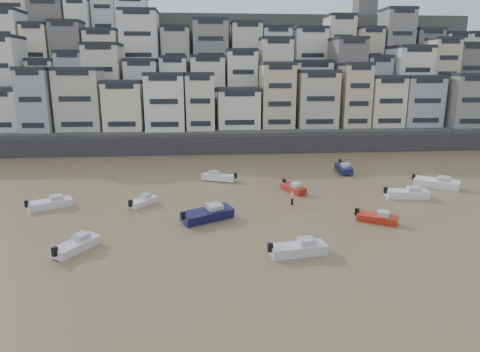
{
  "coord_description": "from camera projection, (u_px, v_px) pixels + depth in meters",
  "views": [
    {
      "loc": [
        3.96,
        -18.23,
        16.04
      ],
      "look_at": [
        8.11,
        30.0,
        4.0
      ],
      "focal_mm": 32.0,
      "sensor_mm": 36.0,
      "label": 1
    }
  ],
  "objects": [
    {
      "name": "harbor_wall",
      "position": [
        234.0,
        144.0,
        84.42
      ],
      "size": [
        140.0,
        3.0,
        3.5
      ],
      "primitive_type": "cube",
      "color": "#38383A",
      "rests_on": "ground"
    },
    {
      "name": "hillside",
      "position": [
        241.0,
        81.0,
        120.62
      ],
      "size": [
        141.04,
        66.0,
        50.0
      ],
      "color": "#4C4C47",
      "rests_on": "ground"
    },
    {
      "name": "boat_a",
      "position": [
        298.0,
        247.0,
        37.97
      ],
      "size": [
        5.79,
        2.68,
        1.52
      ],
      "primitive_type": null,
      "rotation": [
        0.0,
        0.0,
        0.16
      ],
      "color": "silver",
      "rests_on": "ground"
    },
    {
      "name": "boat_b",
      "position": [
        377.0,
        217.0,
        46.12
      ],
      "size": [
        4.72,
        3.73,
        1.26
      ],
      "primitive_type": null,
      "rotation": [
        0.0,
        0.0,
        -0.56
      ],
      "color": "#B22615",
      "rests_on": "ground"
    },
    {
      "name": "boat_c",
      "position": [
        208.0,
        213.0,
        46.6
      ],
      "size": [
        6.59,
        5.06,
        1.75
      ],
      "primitive_type": null,
      "rotation": [
        0.0,
        0.0,
        0.53
      ],
      "color": "#13153E",
      "rests_on": "ground"
    },
    {
      "name": "boat_d",
      "position": [
        407.0,
        192.0,
        54.87
      ],
      "size": [
        6.02,
        2.7,
        1.59
      ],
      "primitive_type": null,
      "rotation": [
        0.0,
        0.0,
        -0.14
      ],
      "color": "silver",
      "rests_on": "ground"
    },
    {
      "name": "boat_e",
      "position": [
        293.0,
        187.0,
        57.59
      ],
      "size": [
        3.31,
        5.1,
        1.32
      ],
      "primitive_type": null,
      "rotation": [
        0.0,
        0.0,
        -1.18
      ],
      "color": "maroon",
      "rests_on": "ground"
    },
    {
      "name": "boat_f",
      "position": [
        143.0,
        200.0,
        52.0
      ],
      "size": [
        3.64,
        4.44,
        1.2
      ],
      "primitive_type": null,
      "rotation": [
        0.0,
        0.0,
        0.98
      ],
      "color": "white",
      "rests_on": "ground"
    },
    {
      "name": "boat_g",
      "position": [
        437.0,
        182.0,
        59.7
      ],
      "size": [
        6.43,
        5.48,
        1.75
      ],
      "primitive_type": null,
      "rotation": [
        0.0,
        0.0,
        -0.63
      ],
      "color": "white",
      "rests_on": "ground"
    },
    {
      "name": "boat_h",
      "position": [
        219.0,
        176.0,
        63.47
      ],
      "size": [
        5.81,
        3.73,
        1.51
      ],
      "primitive_type": null,
      "rotation": [
        0.0,
        0.0,
        2.76
      ],
      "color": "white",
      "rests_on": "ground"
    },
    {
      "name": "boat_i",
      "position": [
        344.0,
        167.0,
        68.75
      ],
      "size": [
        2.48,
        6.18,
        1.64
      ],
      "primitive_type": null,
      "rotation": [
        0.0,
        0.0,
        -1.66
      ],
      "color": "#14193E",
      "rests_on": "ground"
    },
    {
      "name": "boat_j",
      "position": [
        76.0,
        244.0,
        38.81
      ],
      "size": [
        4.01,
        5.29,
        1.4
      ],
      "primitive_type": null,
      "rotation": [
        0.0,
        0.0,
        1.05
      ],
      "color": "silver",
      "rests_on": "ground"
    },
    {
      "name": "boat_k",
      "position": [
        50.0,
        202.0,
        50.89
      ],
      "size": [
        5.55,
        4.12,
        1.46
      ],
      "primitive_type": null,
      "rotation": [
        0.0,
        0.0,
        0.5
      ],
      "color": "silver",
      "rests_on": "ground"
    },
    {
      "name": "person_pink",
      "position": [
        292.0,
        198.0,
        52.13
      ],
      "size": [
        0.44,
        0.44,
        1.74
      ],
      "primitive_type": null,
      "color": "#CD9391",
      "rests_on": "ground"
    }
  ]
}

